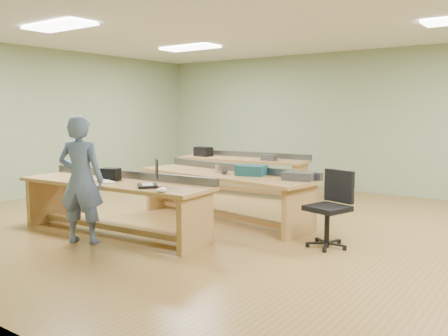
{
  "coord_description": "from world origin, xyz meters",
  "views": [
    {
      "loc": [
        3.67,
        -5.9,
        1.72
      ],
      "look_at": [
        -0.15,
        -0.6,
        0.94
      ],
      "focal_mm": 38.0,
      "sensor_mm": 36.0,
      "label": 1
    }
  ],
  "objects": [
    {
      "name": "task_chair",
      "position": [
        1.31,
        -0.32,
        0.36
      ],
      "size": [
        0.65,
        0.65,
        0.97
      ],
      "rotation": [
        0.0,
        0.0,
        -0.28
      ],
      "color": "black",
      "rests_on": "floor"
    },
    {
      "name": "tray_back",
      "position": [
        -1.08,
        2.23,
        0.8
      ],
      "size": [
        0.3,
        0.23,
        0.11
      ],
      "primitive_type": "cube",
      "rotation": [
        0.0,
        0.0,
        0.13
      ],
      "color": "#313134",
      "rests_on": "workbench_back"
    },
    {
      "name": "mug",
      "position": [
        -0.61,
        0.05,
        0.8
      ],
      "size": [
        0.16,
        0.16,
        0.1
      ],
      "primitive_type": "imported",
      "rotation": [
        0.0,
        0.0,
        0.42
      ],
      "color": "#313134",
      "rests_on": "workbench_mid"
    },
    {
      "name": "laptop_screen",
      "position": [
        -0.58,
        -1.49,
        0.99
      ],
      "size": [
        0.24,
        0.21,
        0.24
      ],
      "primitive_type": "cube",
      "rotation": [
        0.0,
        0.0,
        -0.72
      ],
      "color": "black",
      "rests_on": "laptop_base"
    },
    {
      "name": "fluor_panels",
      "position": [
        0.0,
        0.0,
        2.97
      ],
      "size": [
        6.2,
        3.5,
        0.03
      ],
      "color": "white",
      "rests_on": "ceiling"
    },
    {
      "name": "ceiling",
      "position": [
        0.0,
        0.0,
        3.0
      ],
      "size": [
        10.0,
        10.0,
        0.0
      ],
      "primitive_type": "plane",
      "color": "silver",
      "rests_on": "wall_back"
    },
    {
      "name": "storage_box_back",
      "position": [
        -2.69,
        2.16,
        0.85
      ],
      "size": [
        0.37,
        0.27,
        0.2
      ],
      "primitive_type": "cube",
      "rotation": [
        0.0,
        0.0,
        -0.05
      ],
      "color": "black",
      "rests_on": "workbench_back"
    },
    {
      "name": "wall_back",
      "position": [
        0.0,
        4.0,
        1.5
      ],
      "size": [
        10.0,
        0.04,
        3.0
      ],
      "primitive_type": "cube",
      "color": "gray",
      "rests_on": "floor"
    },
    {
      "name": "parts_bin_teal",
      "position": [
        -0.19,
        0.17,
        0.83
      ],
      "size": [
        0.49,
        0.41,
        0.15
      ],
      "primitive_type": "cube",
      "rotation": [
        0.0,
        0.0,
        0.22
      ],
      "color": "#153E46",
      "rests_on": "workbench_mid"
    },
    {
      "name": "laptop_base",
      "position": [
        -0.66,
        -1.58,
        0.77
      ],
      "size": [
        0.39,
        0.39,
        0.03
      ],
      "primitive_type": "cube",
      "rotation": [
        0.0,
        0.0,
        -0.72
      ],
      "color": "black",
      "rests_on": "workbench_front"
    },
    {
      "name": "trackball_mouse",
      "position": [
        -0.24,
        -1.76,
        0.78
      ],
      "size": [
        0.15,
        0.17,
        0.06
      ],
      "primitive_type": "ellipsoid",
      "rotation": [
        0.0,
        0.0,
        -0.24
      ],
      "color": "white",
      "rests_on": "workbench_front"
    },
    {
      "name": "keyboard",
      "position": [
        -1.45,
        -1.62,
        0.76
      ],
      "size": [
        0.47,
        0.27,
        0.03
      ],
      "primitive_type": "cube",
      "rotation": [
        0.0,
        0.0,
        -0.3
      ],
      "color": "beige",
      "rests_on": "workbench_front"
    },
    {
      "name": "floor",
      "position": [
        0.0,
        0.0,
        0.0
      ],
      "size": [
        10.0,
        10.0,
        0.0
      ],
      "primitive_type": "plane",
      "color": "olive",
      "rests_on": "ground"
    },
    {
      "name": "person",
      "position": [
        -1.4,
        -2.04,
        0.84
      ],
      "size": [
        0.72,
        0.62,
        1.67
      ],
      "primitive_type": "imported",
      "rotation": [
        0.0,
        0.0,
        3.57
      ],
      "color": "slate",
      "rests_on": "floor"
    },
    {
      "name": "camera_bag",
      "position": [
        -1.49,
        -1.47,
        0.84
      ],
      "size": [
        0.29,
        0.23,
        0.18
      ],
      "primitive_type": "cube",
      "rotation": [
        0.0,
        0.0,
        0.29
      ],
      "color": "black",
      "rests_on": "workbench_front"
    },
    {
      "name": "wall_left",
      "position": [
        -5.0,
        0.0,
        1.5
      ],
      "size": [
        0.04,
        8.0,
        3.0
      ],
      "primitive_type": "cube",
      "color": "gray",
      "rests_on": "floor"
    },
    {
      "name": "workbench_back",
      "position": [
        -1.75,
        2.31,
        0.55
      ],
      "size": [
        2.83,
        1.0,
        0.86
      ],
      "rotation": [
        0.0,
        0.0,
        0.1
      ],
      "color": "#B3814B",
      "rests_on": "floor"
    },
    {
      "name": "workbench_front",
      "position": [
        -1.39,
        -1.48,
        0.56
      ],
      "size": [
        3.05,
        1.02,
        0.86
      ],
      "rotation": [
        0.0,
        0.0,
        0.08
      ],
      "color": "#B3814B",
      "rests_on": "floor"
    },
    {
      "name": "workbench_mid",
      "position": [
        -0.66,
        0.12,
        0.56
      ],
      "size": [
        3.21,
        1.26,
        0.86
      ],
      "rotation": [
        0.0,
        0.0,
        -0.14
      ],
      "color": "#B3814B",
      "rests_on": "floor"
    },
    {
      "name": "drinks_can",
      "position": [
        -0.79,
        0.12,
        0.81
      ],
      "size": [
        0.07,
        0.07,
        0.12
      ],
      "primitive_type": "cylinder",
      "rotation": [
        0.0,
        0.0,
        -0.08
      ],
      "color": "silver",
      "rests_on": "workbench_mid"
    },
    {
      "name": "parts_bin_grey",
      "position": [
        0.64,
        0.11,
        0.81
      ],
      "size": [
        0.46,
        0.34,
        0.12
      ],
      "primitive_type": "cube",
      "rotation": [
        0.0,
        0.0,
        0.17
      ],
      "color": "#313134",
      "rests_on": "workbench_mid"
    }
  ]
}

